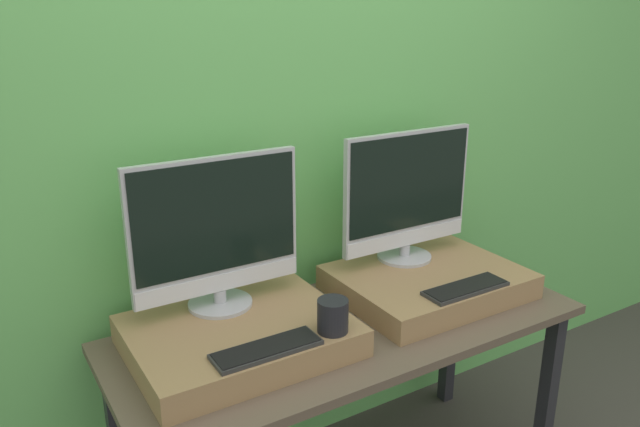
{
  "coord_description": "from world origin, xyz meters",
  "views": [
    {
      "loc": [
        -1.02,
        -1.17,
        1.69
      ],
      "look_at": [
        0.0,
        0.5,
        1.03
      ],
      "focal_mm": 35.0,
      "sensor_mm": 36.0,
      "label": 1
    }
  ],
  "objects_px": {
    "keyboard_left": "(267,349)",
    "monitor_right": "(407,195)",
    "monitor_left": "(216,232)",
    "mug": "(333,316)",
    "keyboard_right": "(466,288)"
  },
  "relations": [
    {
      "from": "mug",
      "to": "keyboard_right",
      "type": "relative_size",
      "value": 0.32
    },
    {
      "from": "keyboard_left",
      "to": "monitor_right",
      "type": "height_order",
      "value": "monitor_right"
    },
    {
      "from": "mug",
      "to": "monitor_right",
      "type": "distance_m",
      "value": 0.65
    },
    {
      "from": "mug",
      "to": "monitor_right",
      "type": "relative_size",
      "value": 0.18
    },
    {
      "from": "keyboard_left",
      "to": "monitor_right",
      "type": "xyz_separation_m",
      "value": [
        0.74,
        0.32,
        0.24
      ]
    },
    {
      "from": "keyboard_left",
      "to": "monitor_right",
      "type": "bearing_deg",
      "value": 23.61
    },
    {
      "from": "keyboard_left",
      "to": "keyboard_right",
      "type": "distance_m",
      "value": 0.74
    },
    {
      "from": "keyboard_left",
      "to": "keyboard_right",
      "type": "relative_size",
      "value": 1.0
    },
    {
      "from": "monitor_left",
      "to": "keyboard_left",
      "type": "height_order",
      "value": "monitor_left"
    },
    {
      "from": "monitor_right",
      "to": "monitor_left",
      "type": "bearing_deg",
      "value": 180.0
    },
    {
      "from": "keyboard_right",
      "to": "mug",
      "type": "bearing_deg",
      "value": 180.0
    },
    {
      "from": "mug",
      "to": "monitor_right",
      "type": "height_order",
      "value": "monitor_right"
    },
    {
      "from": "monitor_left",
      "to": "keyboard_left",
      "type": "xyz_separation_m",
      "value": [
        0.0,
        -0.32,
        -0.24
      ]
    },
    {
      "from": "monitor_left",
      "to": "keyboard_right",
      "type": "height_order",
      "value": "monitor_left"
    },
    {
      "from": "monitor_left",
      "to": "monitor_right",
      "type": "relative_size",
      "value": 1.0
    }
  ]
}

